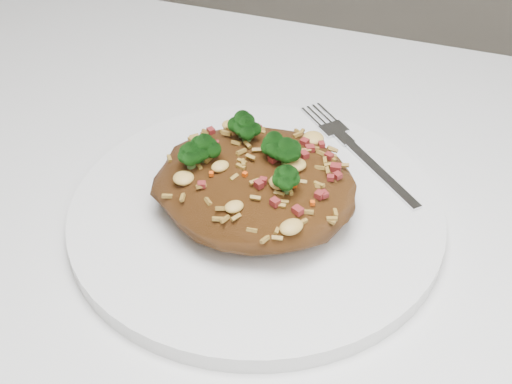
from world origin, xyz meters
TOP-DOWN VIEW (x-y plane):
  - dining_table at (0.00, 0.00)m, footprint 1.20×0.80m
  - plate at (0.09, 0.06)m, footprint 0.29×0.29m
  - fried_rice at (0.09, 0.06)m, footprint 0.15×0.14m
  - fork at (0.16, 0.15)m, footprint 0.13×0.12m

SIDE VIEW (x-z plane):
  - dining_table at x=0.00m, z-range 0.28..1.03m
  - plate at x=0.09m, z-range 0.75..0.76m
  - fork at x=0.16m, z-range 0.76..0.77m
  - fried_rice at x=0.09m, z-range 0.76..0.83m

